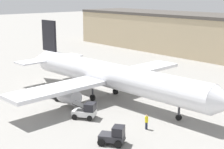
{
  "coord_description": "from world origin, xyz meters",
  "views": [
    {
      "loc": [
        35.62,
        -30.58,
        14.92
      ],
      "look_at": [
        0.0,
        0.0,
        3.72
      ],
      "focal_mm": 55.0,
      "sensor_mm": 36.0,
      "label": 1
    }
  ],
  "objects": [
    {
      "name": "ground_crew_worker",
      "position": [
        10.78,
        -4.17,
        0.92
      ],
      "size": [
        0.38,
        0.38,
        1.73
      ],
      "rotation": [
        0.0,
        0.0,
        0.52
      ],
      "color": "#1E2338",
      "rests_on": "ground_plane"
    },
    {
      "name": "terminal_building",
      "position": [
        -9.73,
        40.92,
        4.97
      ],
      "size": [
        85.52,
        15.98,
        9.92
      ],
      "color": "tan",
      "rests_on": "ground_plane"
    },
    {
      "name": "airplane",
      "position": [
        -0.91,
        -0.06,
        3.45
      ],
      "size": [
        38.58,
        30.57,
        10.47
      ],
      "rotation": [
        0.0,
        0.0,
        0.07
      ],
      "color": "white",
      "rests_on": "ground_plane"
    },
    {
      "name": "ground_plane",
      "position": [
        0.0,
        0.0,
        0.0
      ],
      "size": [
        400.0,
        400.0,
        0.0
      ],
      "primitive_type": "plane",
      "color": "gray"
    },
    {
      "name": "baggage_tug",
      "position": [
        -5.32,
        -5.53,
        1.12
      ],
      "size": [
        2.97,
        2.06,
        2.46
      ],
      "rotation": [
        0.0,
        0.0,
        -0.01
      ],
      "color": "#B2B2B7",
      "rests_on": "ground_plane"
    },
    {
      "name": "belt_loader_truck",
      "position": [
        3.52,
        -7.22,
        0.94
      ],
      "size": [
        3.25,
        3.1,
        1.96
      ],
      "rotation": [
        0.0,
        0.0,
        0.61
      ],
      "color": "silver",
      "rests_on": "ground_plane"
    },
    {
      "name": "pushback_tug",
      "position": [
        11.33,
        -9.5,
        0.9
      ],
      "size": [
        3.11,
        2.94,
        1.93
      ],
      "rotation": [
        0.0,
        0.0,
        0.61
      ],
      "color": "#2D2D33",
      "rests_on": "ground_plane"
    }
  ]
}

